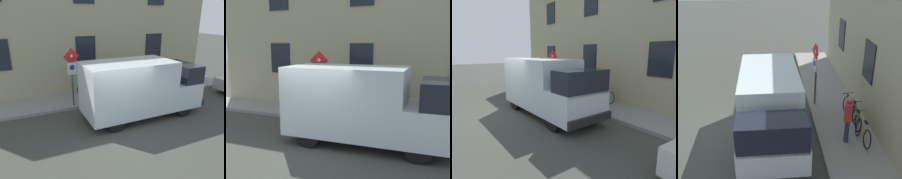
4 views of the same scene
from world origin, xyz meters
The scene contains 9 objects.
ground_plane centered at (0.00, 0.00, 0.00)m, with size 80.00×80.00×0.00m, color #3B3E38.
sidewalk_slab centered at (3.60, 0.00, 0.07)m, with size 2.07×17.80×0.14m, color gray.
building_facade centered at (4.98, 0.00, 3.90)m, with size 0.75×15.80×7.79m.
sign_post_stacked centered at (2.78, 1.23, 1.93)m, with size 0.19×0.55×2.67m.
delivery_van centered at (0.87, -1.31, 1.33)m, with size 2.15×5.38×2.50m.
bicycle_orange centered at (4.09, -1.60, 0.51)m, with size 0.46×1.71×0.89m.
bicycle_green centered at (4.09, -0.84, 0.51)m, with size 0.49×1.72×0.89m.
bicycle_black centered at (4.09, -0.09, 0.51)m, with size 0.46×1.72×0.89m.
pedestrian centered at (3.51, -1.64, 1.07)m, with size 0.38×0.46×1.72m.
Camera 4 is at (0.96, -9.88, 5.93)m, focal length 45.30 mm.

